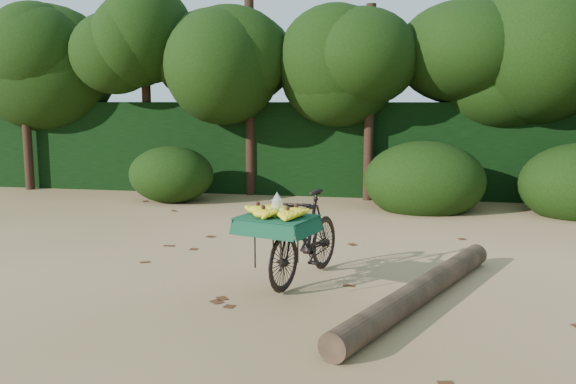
# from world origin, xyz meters

# --- Properties ---
(ground) EXTENTS (80.00, 80.00, 0.00)m
(ground) POSITION_xyz_m (0.00, 0.00, 0.00)
(ground) COLOR tan
(ground) RESTS_ON ground
(vendor_bicycle) EXTENTS (0.99, 1.72, 0.93)m
(vendor_bicycle) POSITION_xyz_m (0.21, -0.08, 0.47)
(vendor_bicycle) COLOR black
(vendor_bicycle) RESTS_ON ground
(fallen_log) EXTENTS (1.49, 3.04, 0.23)m
(fallen_log) POSITION_xyz_m (1.38, -0.55, 0.12)
(fallen_log) COLOR brown
(fallen_log) RESTS_ON ground
(hedge_backdrop) EXTENTS (26.00, 1.80, 1.80)m
(hedge_backdrop) POSITION_xyz_m (0.00, 6.30, 0.90)
(hedge_backdrop) COLOR black
(hedge_backdrop) RESTS_ON ground
(tree_row) EXTENTS (14.50, 2.00, 4.00)m
(tree_row) POSITION_xyz_m (-0.65, 5.50, 2.00)
(tree_row) COLOR black
(tree_row) RESTS_ON ground
(bush_clumps) EXTENTS (8.80, 1.70, 0.90)m
(bush_clumps) POSITION_xyz_m (0.50, 4.30, 0.45)
(bush_clumps) COLOR black
(bush_clumps) RESTS_ON ground
(leaf_litter) EXTENTS (7.00, 7.30, 0.01)m
(leaf_litter) POSITION_xyz_m (0.00, 0.65, 0.01)
(leaf_litter) COLOR #4A2713
(leaf_litter) RESTS_ON ground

